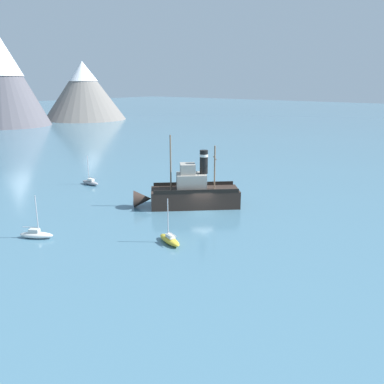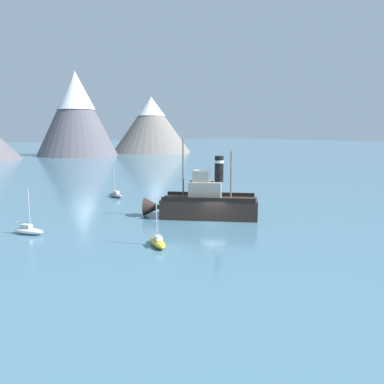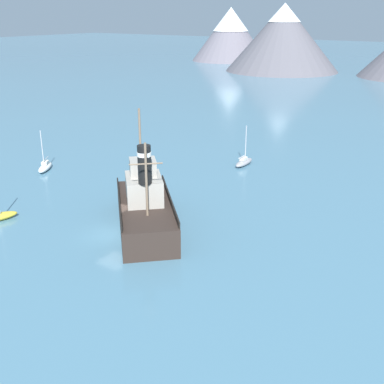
% 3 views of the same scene
% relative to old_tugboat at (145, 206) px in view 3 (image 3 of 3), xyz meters
% --- Properties ---
extents(ground_plane, '(600.00, 600.00, 0.00)m').
position_rel_old_tugboat_xyz_m(ground_plane, '(-1.07, -2.95, -1.83)').
color(ground_plane, '#477289').
extents(old_tugboat, '(12.40, 12.74, 9.90)m').
position_rel_old_tugboat_xyz_m(old_tugboat, '(0.00, 0.00, 0.00)').
color(old_tugboat, '#2D231E').
rests_on(old_tugboat, ground).
extents(sailboat_white, '(2.98, 3.79, 4.90)m').
position_rel_old_tugboat_xyz_m(sailboat_white, '(-19.99, 5.73, -1.40)').
color(sailboat_white, white).
rests_on(sailboat_white, ground).
extents(sailboat_grey, '(1.18, 3.82, 4.90)m').
position_rel_old_tugboat_xyz_m(sailboat_grey, '(-1.24, 20.67, -1.40)').
color(sailboat_grey, gray).
rests_on(sailboat_grey, ground).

